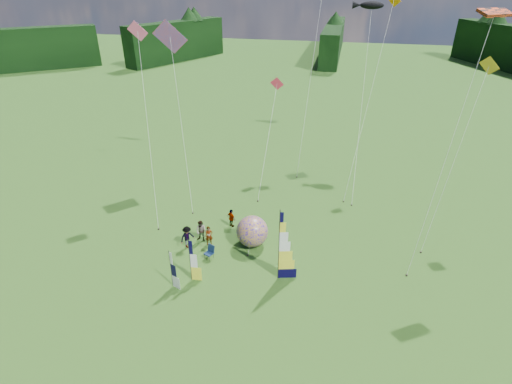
% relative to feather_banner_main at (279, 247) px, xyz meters
% --- Properties ---
extents(ground, '(220.00, 220.00, 0.00)m').
position_rel_feather_banner_main_xyz_m(ground, '(-0.92, -2.22, -2.63)').
color(ground, '#405E1F').
rests_on(ground, ground).
extents(treeline_ring, '(210.00, 210.00, 8.00)m').
position_rel_feather_banner_main_xyz_m(treeline_ring, '(-0.92, -2.22, 1.37)').
color(treeline_ring, black).
rests_on(treeline_ring, ground).
extents(feather_banner_main, '(1.39, 0.46, 5.26)m').
position_rel_feather_banner_main_xyz_m(feather_banner_main, '(0.00, 0.00, 0.00)').
color(feather_banner_main, black).
rests_on(feather_banner_main, ground).
extents(side_banner_left, '(0.91, 0.17, 3.23)m').
position_rel_feather_banner_main_xyz_m(side_banner_left, '(-5.66, -1.43, -1.01)').
color(side_banner_left, yellow).
rests_on(side_banner_left, ground).
extents(side_banner_far, '(0.83, 0.41, 2.83)m').
position_rel_feather_banner_main_xyz_m(side_banner_far, '(-6.66, -2.29, -1.22)').
color(side_banner_far, white).
rests_on(side_banner_far, ground).
extents(bol_inflatable, '(2.75, 2.75, 2.40)m').
position_rel_feather_banner_main_xyz_m(bol_inflatable, '(-2.57, 3.36, -1.43)').
color(bol_inflatable, '#1300A0').
rests_on(bol_inflatable, ground).
extents(spectator_a, '(0.67, 0.56, 1.58)m').
position_rel_feather_banner_main_xyz_m(spectator_a, '(-5.76, 2.66, -1.84)').
color(spectator_a, '#66594C').
rests_on(spectator_a, ground).
extents(spectator_b, '(0.92, 0.56, 1.77)m').
position_rel_feather_banner_main_xyz_m(spectator_b, '(-6.49, 2.98, -1.74)').
color(spectator_b, '#66594C').
rests_on(spectator_b, ground).
extents(spectator_c, '(1.03, 1.18, 1.78)m').
position_rel_feather_banner_main_xyz_m(spectator_c, '(-7.25, 2.02, -1.74)').
color(spectator_c, '#66594C').
rests_on(spectator_c, ground).
extents(spectator_d, '(0.98, 0.85, 1.59)m').
position_rel_feather_banner_main_xyz_m(spectator_d, '(-4.77, 5.39, -1.83)').
color(spectator_d, '#66594C').
rests_on(spectator_d, ground).
extents(camp_chair, '(0.82, 0.82, 1.08)m').
position_rel_feather_banner_main_xyz_m(camp_chair, '(-5.22, 0.99, -2.09)').
color(camp_chair, '#0E1F3B').
rests_on(camp_chair, ground).
extents(kite_whale, '(5.38, 16.17, 16.86)m').
position_rel_feather_banner_main_xyz_m(kite_whale, '(4.82, 17.46, 5.80)').
color(kite_whale, black).
rests_on(kite_whale, ground).
extents(kite_rainbow_delta, '(11.97, 15.14, 15.72)m').
position_rel_feather_banner_main_xyz_m(kite_rainbow_delta, '(-10.70, 10.76, 5.23)').
color(kite_rainbow_delta, red).
rests_on(kite_rainbow_delta, ground).
extents(kite_parafoil, '(10.05, 11.50, 18.25)m').
position_rel_feather_banner_main_xyz_m(kite_parafoil, '(9.96, 4.84, 6.50)').
color(kite_parafoil, red).
rests_on(kite_parafoil, ground).
extents(small_kite_red, '(5.75, 10.14, 9.93)m').
position_rel_feather_banner_main_xyz_m(small_kite_red, '(-3.44, 13.69, 2.34)').
color(small_kite_red, '#C32740').
rests_on(small_kite_red, ground).
extents(small_kite_orange, '(6.34, 11.32, 17.09)m').
position_rel_feather_banner_main_xyz_m(small_kite_orange, '(5.30, 15.78, 5.92)').
color(small_kite_orange, '#FD8400').
rests_on(small_kite_orange, ground).
extents(small_kite_yellow, '(8.66, 10.37, 13.52)m').
position_rel_feather_banner_main_xyz_m(small_kite_yellow, '(11.48, 8.36, 4.13)').
color(small_kite_yellow, yellow).
rests_on(small_kite_yellow, ground).
extents(small_kite_pink, '(7.14, 10.12, 15.52)m').
position_rel_feather_banner_main_xyz_m(small_kite_pink, '(-11.95, 6.97, 5.13)').
color(small_kite_pink, '#FF5A8E').
rests_on(small_kite_pink, ground).
extents(small_kite_green, '(6.96, 11.91, 20.23)m').
position_rel_feather_banner_main_xyz_m(small_kite_green, '(-0.33, 20.14, 7.49)').
color(small_kite_green, green).
rests_on(small_kite_green, ground).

